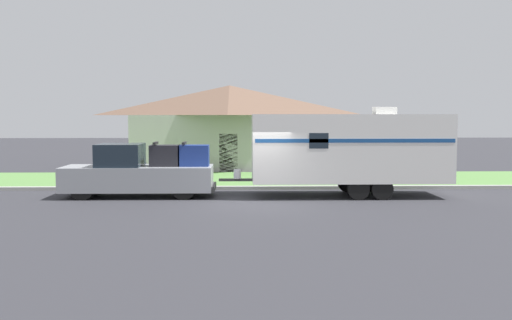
{
  "coord_description": "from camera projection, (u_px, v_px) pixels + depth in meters",
  "views": [
    {
      "loc": [
        -0.57,
        -20.01,
        3.09
      ],
      "look_at": [
        0.01,
        1.7,
        1.4
      ],
      "focal_mm": 40.0,
      "sensor_mm": 36.0,
      "label": 1
    }
  ],
  "objects": [
    {
      "name": "travel_trailer",
      "position": [
        349.0,
        148.0,
        21.84
      ],
      "size": [
        8.73,
        2.41,
        3.43
      ],
      "color": "black",
      "rests_on": "ground_plane"
    },
    {
      "name": "pickup_truck",
      "position": [
        140.0,
        173.0,
        21.7
      ],
      "size": [
        5.76,
        1.91,
        2.1
      ],
      "color": "black",
      "rests_on": "ground_plane"
    },
    {
      "name": "lawn_strip",
      "position": [
        253.0,
        179.0,
        27.57
      ],
      "size": [
        80.0,
        7.0,
        0.03
      ],
      "color": "#568442",
      "rests_on": "ground_plane"
    },
    {
      "name": "mailbox",
      "position": [
        356.0,
        164.0,
        24.85
      ],
      "size": [
        0.48,
        0.2,
        1.3
      ],
      "color": "brown",
      "rests_on": "ground_plane"
    },
    {
      "name": "house_across_street",
      "position": [
        230.0,
        124.0,
        34.87
      ],
      "size": [
        11.81,
        7.91,
        4.94
      ],
      "color": "#B2B2A8",
      "rests_on": "ground_plane"
    },
    {
      "name": "ground_plane",
      "position": [
        257.0,
        203.0,
        20.19
      ],
      "size": [
        120.0,
        120.0,
        0.0
      ],
      "primitive_type": "plane",
      "color": "#2D2D33"
    },
    {
      "name": "curb_strip",
      "position": [
        255.0,
        188.0,
        23.93
      ],
      "size": [
        80.0,
        0.3,
        0.14
      ],
      "color": "#999993",
      "rests_on": "ground_plane"
    }
  ]
}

